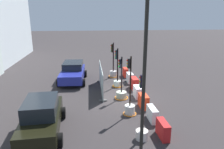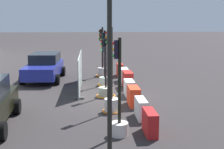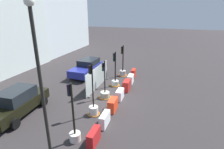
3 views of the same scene
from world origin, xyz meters
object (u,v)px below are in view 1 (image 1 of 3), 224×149
object	(u,v)px
construction_barrier_1	(152,114)
construction_barrier_6	(125,72)
street_lamp_post	(145,58)
traffic_light_4	(113,71)
construction_barrier_5	(130,78)
construction_barrier_4	(134,83)
traffic_light_2	(121,93)
construction_barrier_0	(163,129)
car_blue_estate	(73,72)
traffic_light_0	(142,126)
car_black_sedan	(42,116)
traffic_light_1	(130,106)
traffic_light_3	(117,80)
construction_barrier_3	(138,92)
construction_barrier_2	(143,101)

from	to	relation	value
construction_barrier_1	construction_barrier_6	bearing A→B (deg)	0.48
construction_barrier_1	street_lamp_post	bearing A→B (deg)	156.49
traffic_light_4	construction_barrier_5	world-z (taller)	traffic_light_4
construction_barrier_1	construction_barrier_4	bearing A→B (deg)	-0.68
traffic_light_2	construction_barrier_6	world-z (taller)	traffic_light_2
construction_barrier_0	car_blue_estate	size ratio (longest dim) A/B	0.25
traffic_light_0	construction_barrier_5	distance (m)	8.71
construction_barrier_4	car_black_sedan	distance (m)	8.30
traffic_light_1	car_blue_estate	distance (m)	7.93
traffic_light_3	car_black_sedan	size ratio (longest dim) A/B	0.69
traffic_light_0	construction_barrier_3	world-z (taller)	traffic_light_0
construction_barrier_3	street_lamp_post	world-z (taller)	street_lamp_post
traffic_light_1	construction_barrier_1	xyz separation A→B (m)	(-0.87, -1.11, -0.15)
traffic_light_2	construction_barrier_0	distance (m)	5.25
traffic_light_0	construction_barrier_3	size ratio (longest dim) A/B	3.08
traffic_light_4	construction_barrier_1	xyz separation A→B (m)	(-8.71, -1.23, -0.16)
traffic_light_0	traffic_light_1	xyz separation A→B (m)	(2.63, 0.09, -0.13)
traffic_light_1	car_black_sedan	distance (m)	4.96
traffic_light_3	construction_barrier_1	world-z (taller)	traffic_light_3
construction_barrier_1	construction_barrier_4	world-z (taller)	construction_barrier_4
construction_barrier_6	construction_barrier_5	bearing A→B (deg)	-176.97
construction_barrier_1	construction_barrier_4	xyz separation A→B (m)	(5.23, -0.06, 0.07)
traffic_light_2	construction_barrier_5	distance (m)	3.71
construction_barrier_5	car_black_sedan	distance (m)	9.50
construction_barrier_1	construction_barrier_2	size ratio (longest dim) A/B	1.06
traffic_light_3	street_lamp_post	world-z (taller)	street_lamp_post
traffic_light_0	traffic_light_1	size ratio (longest dim) A/B	0.93
traffic_light_3	street_lamp_post	distance (m)	9.92
traffic_light_3	car_blue_estate	xyz separation A→B (m)	(1.89, 3.71, 0.28)
construction_barrier_0	construction_barrier_2	bearing A→B (deg)	1.66
traffic_light_0	traffic_light_3	world-z (taller)	traffic_light_0
traffic_light_1	street_lamp_post	size ratio (longest dim) A/B	0.50
car_blue_estate	traffic_light_1	bearing A→B (deg)	-151.45
traffic_light_2	construction_barrier_5	size ratio (longest dim) A/B	2.86
construction_barrier_5	traffic_light_4	bearing A→B (deg)	34.27
construction_barrier_5	car_black_sedan	world-z (taller)	car_black_sedan
construction_barrier_3	construction_barrier_6	bearing A→B (deg)	0.18
construction_barrier_4	traffic_light_3	bearing A→B (deg)	60.42
construction_barrier_0	car_black_sedan	world-z (taller)	car_black_sedan
construction_barrier_0	construction_barrier_6	size ratio (longest dim) A/B	1.13
traffic_light_0	construction_barrier_1	xyz separation A→B (m)	(1.76, -1.02, -0.28)
construction_barrier_1	car_blue_estate	bearing A→B (deg)	32.02
traffic_light_0	construction_barrier_2	world-z (taller)	traffic_light_0
traffic_light_1	construction_barrier_3	size ratio (longest dim) A/B	3.29
traffic_light_3	car_blue_estate	bearing A→B (deg)	62.95
traffic_light_2	construction_barrier_2	distance (m)	2.03
traffic_light_4	construction_barrier_2	size ratio (longest dim) A/B	2.96
traffic_light_2	construction_barrier_6	bearing A→B (deg)	-12.46
construction_barrier_1	construction_barrier_6	distance (m)	8.68
construction_barrier_2	traffic_light_0	bearing A→B (deg)	164.78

